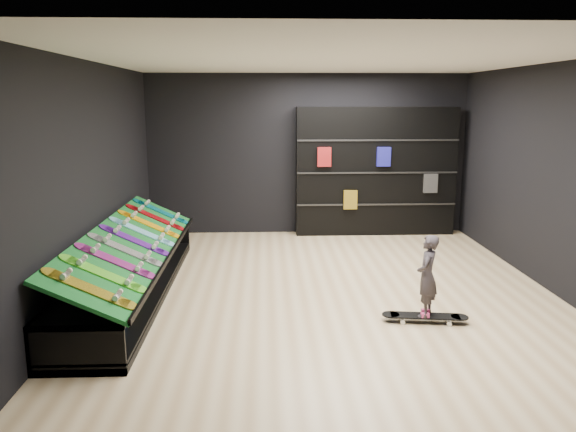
{
  "coord_description": "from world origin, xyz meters",
  "views": [
    {
      "loc": [
        -0.81,
        -7.09,
        2.51
      ],
      "look_at": [
        -0.5,
        0.2,
        1.0
      ],
      "focal_mm": 35.0,
      "sensor_mm": 36.0,
      "label": 1
    }
  ],
  "objects_px": {
    "child": "(426,291)",
    "display_rack": "(132,277)",
    "floor_skateboard": "(425,319)",
    "back_shelving": "(375,171)"
  },
  "relations": [
    {
      "from": "display_rack",
      "to": "back_shelving",
      "type": "distance_m",
      "value": 5.15
    },
    {
      "from": "display_rack",
      "to": "floor_skateboard",
      "type": "relative_size",
      "value": 4.59
    },
    {
      "from": "display_rack",
      "to": "floor_skateboard",
      "type": "distance_m",
      "value": 3.74
    },
    {
      "from": "floor_skateboard",
      "to": "child",
      "type": "bearing_deg",
      "value": 0.0
    },
    {
      "from": "display_rack",
      "to": "child",
      "type": "bearing_deg",
      "value": -16.86
    },
    {
      "from": "floor_skateboard",
      "to": "display_rack",
      "type": "bearing_deg",
      "value": 170.95
    },
    {
      "from": "back_shelving",
      "to": "floor_skateboard",
      "type": "xyz_separation_m",
      "value": [
        -0.25,
        -4.4,
        -1.15
      ]
    },
    {
      "from": "back_shelving",
      "to": "display_rack",
      "type": "bearing_deg",
      "value": -139.06
    },
    {
      "from": "child",
      "to": "display_rack",
      "type": "bearing_deg",
      "value": -80.64
    },
    {
      "from": "child",
      "to": "floor_skateboard",
      "type": "bearing_deg",
      "value": 180.0
    }
  ]
}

